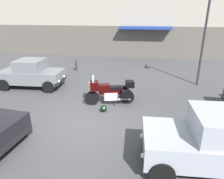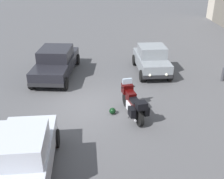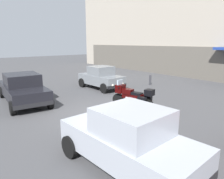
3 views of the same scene
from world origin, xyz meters
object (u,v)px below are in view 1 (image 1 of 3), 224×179
at_px(car_wagon_end, 217,141).
at_px(streetlamp_curbside, 206,30).
at_px(motorcycle, 111,91).
at_px(helmet, 104,109).
at_px(car_compact_side, 32,74).
at_px(bollard_curbside, 76,65).

height_order(car_wagon_end, streetlamp_curbside, streetlamp_curbside).
bearing_deg(motorcycle, streetlamp_curbside, -157.76).
bearing_deg(streetlamp_curbside, motorcycle, -143.93).
bearing_deg(helmet, streetlamp_curbside, 41.30).
relative_size(motorcycle, helmet, 7.96).
xyz_separation_m(car_compact_side, bollard_curbside, (1.36, 3.62, -0.34)).
distance_m(car_compact_side, streetlamp_curbside, 9.71).
bearing_deg(car_compact_side, bollard_curbside, 66.96).
bearing_deg(motorcycle, bollard_curbside, -70.82).
bearing_deg(bollard_curbside, car_compact_side, -110.58).
bearing_deg(bollard_curbside, motorcycle, -56.99).
bearing_deg(helmet, car_compact_side, 152.24).
xyz_separation_m(helmet, bollard_curbside, (-3.20, 6.02, 0.29)).
xyz_separation_m(car_wagon_end, bollard_curbside, (-6.82, 8.77, -0.38)).
distance_m(car_compact_side, bollard_curbside, 3.88).
xyz_separation_m(motorcycle, car_compact_side, (-4.73, 1.57, 0.15)).
bearing_deg(helmet, bollard_curbside, 117.98).
distance_m(car_compact_side, car_wagon_end, 9.67).
distance_m(car_wagon_end, streetlamp_curbside, 7.34).
relative_size(car_compact_side, car_wagon_end, 0.90).
xyz_separation_m(car_wagon_end, streetlamp_curbside, (1.08, 6.89, 2.29)).
height_order(helmet, car_wagon_end, car_wagon_end).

